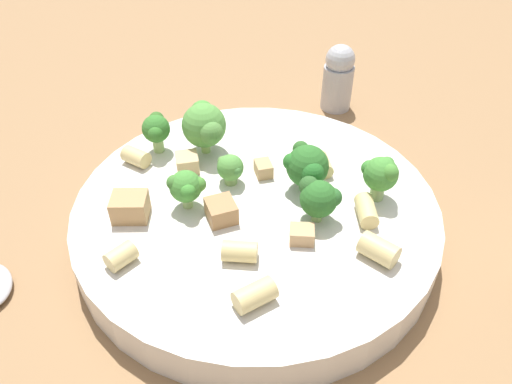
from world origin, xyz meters
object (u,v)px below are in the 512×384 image
(rigatoni_5, at_px, (255,295))
(chicken_chunk_1, at_px, (302,235))
(broccoli_floret_3, at_px, (205,125))
(chicken_chunk_0, at_px, (221,211))
(rigatoni_3, at_px, (136,157))
(rigatoni_0, at_px, (323,164))
(chicken_chunk_3, at_px, (263,169))
(broccoli_floret_6, at_px, (381,174))
(chicken_chunk_4, at_px, (130,207))
(rigatoni_2, at_px, (379,250))
(rigatoni_4, at_px, (240,252))
(rigatoni_6, at_px, (366,211))
(broccoli_floret_0, at_px, (156,129))
(pepper_shaker, at_px, (338,77))
(broccoli_floret_4, at_px, (307,166))
(broccoli_floret_2, at_px, (230,168))
(broccoli_floret_1, at_px, (186,188))
(broccoli_floret_5, at_px, (319,198))
(rigatoni_1, at_px, (121,256))
(pasta_bowl, at_px, (256,214))
(chicken_chunk_2, at_px, (187,163))

(rigatoni_5, height_order, chicken_chunk_1, rigatoni_5)
(broccoli_floret_3, height_order, chicken_chunk_0, broccoli_floret_3)
(rigatoni_3, bearing_deg, rigatoni_0, 80.45)
(broccoli_floret_3, xyz_separation_m, rigatoni_5, (0.18, 0.03, -0.02))
(chicken_chunk_3, bearing_deg, broccoli_floret_6, 65.36)
(chicken_chunk_4, bearing_deg, rigatoni_2, 70.59)
(rigatoni_4, xyz_separation_m, rigatoni_6, (-0.03, 0.10, -0.00))
(broccoli_floret_0, height_order, pepper_shaker, pepper_shaker)
(rigatoni_3, height_order, rigatoni_4, same)
(chicken_chunk_1, bearing_deg, broccoli_floret_4, 167.21)
(rigatoni_3, relative_size, rigatoni_6, 0.83)
(chicken_chunk_3, relative_size, pepper_shaker, 0.23)
(broccoli_floret_4, distance_m, pepper_shaker, 0.20)
(broccoli_floret_2, bearing_deg, rigatoni_0, 95.67)
(rigatoni_3, bearing_deg, rigatoni_6, 63.90)
(rigatoni_4, bearing_deg, chicken_chunk_4, -123.57)
(pepper_shaker, bearing_deg, broccoli_floret_0, -59.42)
(chicken_chunk_1, bearing_deg, broccoli_floret_1, -118.26)
(broccoli_floret_0, xyz_separation_m, broccoli_floret_3, (0.01, 0.04, 0.00))
(broccoli_floret_1, bearing_deg, rigatoni_3, -144.71)
(broccoli_floret_2, relative_size, broccoli_floret_4, 0.64)
(broccoli_floret_0, distance_m, chicken_chunk_0, 0.11)
(rigatoni_3, bearing_deg, broccoli_floret_0, 133.63)
(rigatoni_6, bearing_deg, broccoli_floret_3, -130.22)
(broccoli_floret_5, distance_m, broccoli_floret_6, 0.06)
(broccoli_floret_5, distance_m, pepper_shaker, 0.23)
(broccoli_floret_3, bearing_deg, broccoli_floret_0, -96.91)
(broccoli_floret_3, relative_size, rigatoni_2, 1.80)
(broccoli_floret_0, bearing_deg, chicken_chunk_1, 41.03)
(pepper_shaker, bearing_deg, chicken_chunk_4, -46.43)
(rigatoni_2, relative_size, rigatoni_6, 0.96)
(rigatoni_3, bearing_deg, broccoli_floret_6, 71.28)
(rigatoni_0, distance_m, rigatoni_4, 0.12)
(broccoli_floret_1, xyz_separation_m, rigatoni_4, (0.06, 0.04, -0.01))
(broccoli_floret_3, bearing_deg, rigatoni_4, 8.37)
(pepper_shaker, bearing_deg, rigatoni_5, -22.89)
(broccoli_floret_2, height_order, rigatoni_1, broccoli_floret_2)
(broccoli_floret_4, relative_size, pepper_shaker, 0.56)
(rigatoni_3, height_order, chicken_chunk_3, rigatoni_3)
(broccoli_floret_1, height_order, rigatoni_6, broccoli_floret_1)
(pasta_bowl, distance_m, rigatoni_3, 0.12)
(broccoli_floret_0, relative_size, rigatoni_4, 1.47)
(pepper_shaker, bearing_deg, chicken_chunk_1, -19.17)
(rigatoni_3, bearing_deg, pepper_shaker, 121.92)
(broccoli_floret_5, bearing_deg, broccoli_floret_6, 110.05)
(broccoli_floret_6, bearing_deg, broccoli_floret_0, -115.36)
(broccoli_floret_5, bearing_deg, broccoli_floret_4, -176.03)
(rigatoni_2, distance_m, chicken_chunk_3, 0.13)
(rigatoni_6, xyz_separation_m, pepper_shaker, (-0.22, 0.03, -0.00))
(pasta_bowl, distance_m, chicken_chunk_2, 0.08)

